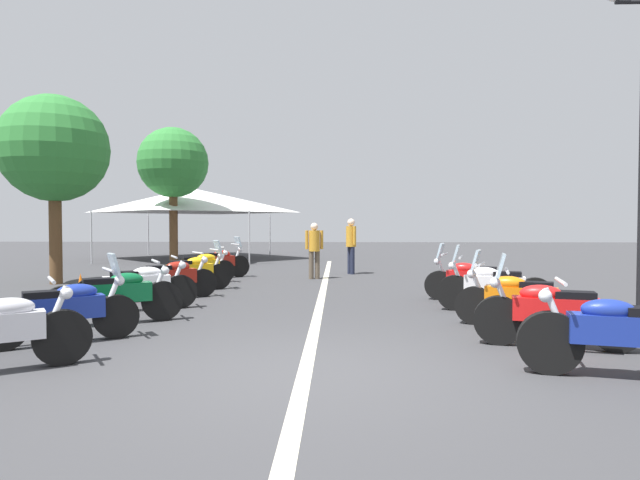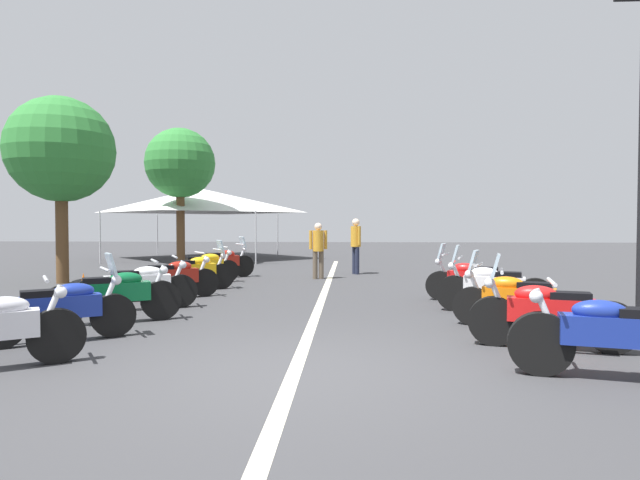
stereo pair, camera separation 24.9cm
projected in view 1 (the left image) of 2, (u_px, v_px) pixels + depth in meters
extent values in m
plane|color=#38383A|center=(305.00, 374.00, 5.65)|extent=(80.00, 80.00, 0.00)
cube|color=beige|center=(321.00, 300.00, 11.09)|extent=(22.63, 0.16, 0.01)
cylinder|color=black|center=(62.00, 337.00, 6.00)|extent=(0.46, 0.60, 0.63)
ellipsoid|color=silver|center=(8.00, 308.00, 5.71)|extent=(0.50, 0.58, 0.22)
cylinder|color=silver|center=(56.00, 311.00, 5.96)|extent=(0.22, 0.28, 0.58)
cylinder|color=silver|center=(52.00, 280.00, 5.93)|extent=(0.54, 0.38, 0.04)
sphere|color=silver|center=(66.00, 293.00, 6.01)|extent=(0.14, 0.14, 0.14)
cylinder|color=black|center=(116.00, 316.00, 7.40)|extent=(0.47, 0.58, 0.61)
cylinder|color=black|center=(3.00, 327.00, 6.65)|extent=(0.47, 0.58, 0.61)
cube|color=navy|center=(62.00, 308.00, 7.02)|extent=(0.83, 1.01, 0.30)
ellipsoid|color=navy|center=(77.00, 292.00, 7.11)|extent=(0.51, 0.57, 0.22)
cube|color=black|center=(43.00, 296.00, 6.89)|extent=(0.49, 0.54, 0.12)
cylinder|color=silver|center=(111.00, 295.00, 7.36)|extent=(0.22, 0.28, 0.58)
cylinder|color=silver|center=(108.00, 270.00, 7.32)|extent=(0.53, 0.39, 0.04)
sphere|color=silver|center=(119.00, 281.00, 7.41)|extent=(0.14, 0.14, 0.14)
cylinder|color=silver|center=(26.00, 329.00, 6.95)|extent=(0.38, 0.50, 0.08)
cube|color=silver|center=(114.00, 264.00, 7.36)|extent=(0.36, 0.31, 0.32)
cylinder|color=black|center=(162.00, 301.00, 8.74)|extent=(0.44, 0.64, 0.65)
cylinder|color=black|center=(64.00, 307.00, 8.08)|extent=(0.44, 0.64, 0.65)
cube|color=#0C592D|center=(115.00, 293.00, 8.40)|extent=(0.78, 1.11, 0.30)
ellipsoid|color=#0C592D|center=(127.00, 280.00, 8.48)|extent=(0.48, 0.58, 0.22)
cube|color=black|center=(100.00, 282.00, 8.30)|extent=(0.46, 0.55, 0.12)
cylinder|color=silver|center=(158.00, 283.00, 8.70)|extent=(0.20, 0.29, 0.58)
cylinder|color=silver|center=(156.00, 261.00, 8.67)|extent=(0.56, 0.33, 0.04)
sphere|color=silver|center=(165.00, 271.00, 8.75)|extent=(0.14, 0.14, 0.14)
cylinder|color=silver|center=(84.00, 310.00, 8.37)|extent=(0.33, 0.52, 0.08)
cylinder|color=black|center=(180.00, 292.00, 10.02)|extent=(0.40, 0.63, 0.63)
cylinder|color=black|center=(91.00, 296.00, 9.40)|extent=(0.40, 0.63, 0.63)
cube|color=white|center=(137.00, 284.00, 9.70)|extent=(0.76, 1.18, 0.30)
ellipsoid|color=white|center=(147.00, 273.00, 9.77)|extent=(0.46, 0.58, 0.22)
cube|color=black|center=(124.00, 275.00, 9.61)|extent=(0.44, 0.55, 0.12)
cylinder|color=silver|center=(177.00, 276.00, 9.98)|extent=(0.19, 0.29, 0.58)
cylinder|color=silver|center=(174.00, 257.00, 9.95)|extent=(0.58, 0.30, 0.04)
sphere|color=silver|center=(182.00, 265.00, 10.02)|extent=(0.14, 0.14, 0.14)
cylinder|color=silver|center=(110.00, 299.00, 9.69)|extent=(0.31, 0.53, 0.08)
cylinder|color=black|center=(202.00, 283.00, 11.58)|extent=(0.47, 0.58, 0.61)
cylinder|color=black|center=(134.00, 287.00, 10.78)|extent=(0.47, 0.58, 0.61)
cube|color=maroon|center=(169.00, 276.00, 11.17)|extent=(0.87, 1.07, 0.30)
ellipsoid|color=maroon|center=(178.00, 267.00, 11.26)|extent=(0.51, 0.57, 0.22)
cube|color=black|center=(159.00, 268.00, 11.05)|extent=(0.49, 0.54, 0.12)
cylinder|color=silver|center=(200.00, 269.00, 11.53)|extent=(0.22, 0.28, 0.58)
cylinder|color=silver|center=(198.00, 253.00, 11.50)|extent=(0.53, 0.39, 0.04)
sphere|color=silver|center=(205.00, 260.00, 11.59)|extent=(0.14, 0.14, 0.14)
cylinder|color=silver|center=(146.00, 290.00, 11.09)|extent=(0.38, 0.50, 0.08)
cylinder|color=black|center=(218.00, 276.00, 12.91)|extent=(0.45, 0.60, 0.62)
cylinder|color=black|center=(160.00, 280.00, 12.21)|extent=(0.45, 0.60, 0.62)
cube|color=#EAB214|center=(190.00, 270.00, 12.56)|extent=(0.80, 1.06, 0.30)
ellipsoid|color=#EAB214|center=(197.00, 262.00, 12.64)|extent=(0.49, 0.58, 0.22)
cube|color=black|center=(181.00, 263.00, 12.44)|extent=(0.47, 0.54, 0.12)
cylinder|color=silver|center=(216.00, 264.00, 12.87)|extent=(0.21, 0.28, 0.58)
cylinder|color=silver|center=(214.00, 250.00, 12.84)|extent=(0.55, 0.36, 0.04)
sphere|color=silver|center=(220.00, 256.00, 12.92)|extent=(0.14, 0.14, 0.14)
cylinder|color=silver|center=(170.00, 282.00, 12.51)|extent=(0.36, 0.51, 0.08)
cube|color=silver|center=(218.00, 247.00, 12.88)|extent=(0.37, 0.29, 0.32)
cylinder|color=black|center=(224.00, 271.00, 14.43)|extent=(0.46, 0.58, 0.61)
cylinder|color=black|center=(174.00, 274.00, 13.70)|extent=(0.46, 0.58, 0.61)
cube|color=#EAB214|center=(200.00, 266.00, 14.06)|extent=(0.81, 1.01, 0.30)
ellipsoid|color=#EAB214|center=(206.00, 258.00, 14.15)|extent=(0.51, 0.58, 0.22)
cube|color=black|center=(191.00, 259.00, 13.94)|extent=(0.48, 0.54, 0.12)
cylinder|color=silver|center=(222.00, 260.00, 14.39)|extent=(0.22, 0.28, 0.58)
cylinder|color=silver|center=(220.00, 247.00, 14.35)|extent=(0.54, 0.38, 0.04)
sphere|color=silver|center=(225.00, 253.00, 14.44)|extent=(0.14, 0.14, 0.14)
cylinder|color=silver|center=(182.00, 276.00, 14.00)|extent=(0.37, 0.50, 0.08)
cylinder|color=black|center=(239.00, 266.00, 15.85)|extent=(0.47, 0.62, 0.65)
cylinder|color=black|center=(192.00, 268.00, 15.11)|extent=(0.47, 0.62, 0.65)
cube|color=maroon|center=(216.00, 261.00, 15.47)|extent=(0.82, 1.05, 0.30)
ellipsoid|color=maroon|center=(222.00, 254.00, 15.56)|extent=(0.50, 0.58, 0.22)
cube|color=black|center=(209.00, 255.00, 15.35)|extent=(0.48, 0.54, 0.12)
cylinder|color=silver|center=(237.00, 256.00, 15.80)|extent=(0.22, 0.28, 0.58)
cylinder|color=silver|center=(235.00, 244.00, 15.77)|extent=(0.54, 0.37, 0.04)
sphere|color=silver|center=(240.00, 250.00, 15.86)|extent=(0.14, 0.14, 0.14)
cylinder|color=silver|center=(200.00, 271.00, 15.41)|extent=(0.37, 0.50, 0.08)
cube|color=silver|center=(238.00, 242.00, 15.81)|extent=(0.37, 0.30, 0.32)
cylinder|color=black|center=(550.00, 343.00, 5.63)|extent=(0.30, 0.69, 0.67)
cube|color=navy|center=(627.00, 330.00, 5.42)|extent=(0.55, 1.15, 0.30)
ellipsoid|color=navy|center=(608.00, 310.00, 5.47)|extent=(0.38, 0.57, 0.22)
cylinder|color=silver|center=(556.00, 315.00, 5.61)|extent=(0.14, 0.30, 0.58)
cylinder|color=silver|center=(561.00, 281.00, 5.59)|extent=(0.61, 0.19, 0.04)
sphere|color=silver|center=(545.00, 296.00, 5.63)|extent=(0.14, 0.14, 0.14)
cylinder|color=black|center=(499.00, 320.00, 7.00)|extent=(0.31, 0.66, 0.65)
cylinder|color=black|center=(616.00, 326.00, 6.59)|extent=(0.31, 0.66, 0.65)
cube|color=red|center=(556.00, 309.00, 6.79)|extent=(0.55, 1.09, 0.30)
ellipsoid|color=red|center=(541.00, 293.00, 6.84)|extent=(0.39, 0.57, 0.22)
cube|color=black|center=(575.00, 296.00, 6.72)|extent=(0.38, 0.53, 0.12)
cylinder|color=silver|center=(504.00, 298.00, 6.98)|extent=(0.14, 0.30, 0.58)
cylinder|color=silver|center=(507.00, 271.00, 6.95)|extent=(0.61, 0.20, 0.04)
sphere|color=silver|center=(495.00, 283.00, 7.00)|extent=(0.14, 0.14, 0.14)
cylinder|color=silver|center=(594.00, 336.00, 6.50)|extent=(0.22, 0.55, 0.08)
cube|color=silver|center=(501.00, 265.00, 6.97)|extent=(0.38, 0.21, 0.32)
cylinder|color=black|center=(474.00, 305.00, 8.42)|extent=(0.36, 0.61, 0.60)
cylinder|color=black|center=(570.00, 311.00, 7.85)|extent=(0.36, 0.61, 0.60)
cube|color=orange|center=(521.00, 297.00, 8.13)|extent=(0.66, 1.08, 0.30)
ellipsoid|color=orange|center=(509.00, 283.00, 8.19)|extent=(0.44, 0.58, 0.22)
cube|color=black|center=(536.00, 286.00, 8.03)|extent=(0.42, 0.54, 0.12)
cylinder|color=silver|center=(478.00, 287.00, 8.38)|extent=(0.17, 0.29, 0.58)
cylinder|color=silver|center=(481.00, 264.00, 8.35)|extent=(0.59, 0.27, 0.04)
sphere|color=silver|center=(471.00, 274.00, 8.42)|extent=(0.14, 0.14, 0.14)
cylinder|color=silver|center=(550.00, 318.00, 7.80)|extent=(0.28, 0.54, 0.08)
cube|color=silver|center=(476.00, 260.00, 8.38)|extent=(0.38, 0.25, 0.32)
cylinder|color=black|center=(455.00, 293.00, 9.77)|extent=(0.32, 0.66, 0.65)
cylinder|color=black|center=(535.00, 296.00, 9.33)|extent=(0.32, 0.66, 0.65)
cube|color=white|center=(494.00, 284.00, 9.55)|extent=(0.57, 1.09, 0.30)
ellipsoid|color=white|center=(484.00, 273.00, 9.60)|extent=(0.40, 0.57, 0.22)
cube|color=black|center=(507.00, 275.00, 9.47)|extent=(0.39, 0.53, 0.12)
cylinder|color=silver|center=(458.00, 277.00, 9.74)|extent=(0.15, 0.30, 0.58)
cylinder|color=silver|center=(461.00, 257.00, 9.72)|extent=(0.61, 0.22, 0.04)
sphere|color=silver|center=(452.00, 266.00, 9.77)|extent=(0.14, 0.14, 0.14)
cylinder|color=silver|center=(519.00, 302.00, 9.25)|extent=(0.23, 0.55, 0.08)
cube|color=silver|center=(456.00, 253.00, 9.74)|extent=(0.38, 0.22, 0.32)
cylinder|color=black|center=(439.00, 285.00, 11.12)|extent=(0.36, 0.62, 0.61)
cylinder|color=black|center=(507.00, 288.00, 10.59)|extent=(0.36, 0.62, 0.61)
cube|color=red|center=(473.00, 278.00, 10.85)|extent=(0.64, 1.06, 0.30)
ellipsoid|color=red|center=(464.00, 268.00, 10.91)|extent=(0.43, 0.58, 0.22)
cube|color=black|center=(484.00, 270.00, 10.76)|extent=(0.42, 0.54, 0.12)
cylinder|color=silver|center=(442.00, 271.00, 11.09)|extent=(0.17, 0.30, 0.58)
cylinder|color=silver|center=(444.00, 254.00, 11.06)|extent=(0.59, 0.26, 0.04)
sphere|color=silver|center=(437.00, 261.00, 11.13)|extent=(0.14, 0.14, 0.14)
cylinder|color=silver|center=(492.00, 293.00, 10.53)|extent=(0.28, 0.54, 0.08)
cube|color=silver|center=(441.00, 251.00, 11.09)|extent=(0.38, 0.25, 0.32)
cube|color=orange|center=(81.00, 303.00, 10.55)|extent=(0.36, 0.36, 0.03)
cone|color=orange|center=(81.00, 288.00, 10.54)|extent=(0.26, 0.26, 0.60)
cylinder|color=white|center=(81.00, 287.00, 10.54)|extent=(0.19, 0.19, 0.07)
cylinder|color=brown|center=(311.00, 265.00, 15.27)|extent=(0.14, 0.14, 0.80)
cylinder|color=brown|center=(317.00, 265.00, 15.31)|extent=(0.14, 0.14, 0.80)
cylinder|color=orange|center=(314.00, 241.00, 15.27)|extent=(0.32, 0.32, 0.60)
cylinder|color=orange|center=(307.00, 240.00, 15.22)|extent=(0.09, 0.09, 0.54)
cylinder|color=orange|center=(322.00, 240.00, 15.32)|extent=(0.09, 0.09, 0.54)
sphere|color=beige|center=(314.00, 227.00, 15.26)|extent=(0.22, 0.22, 0.22)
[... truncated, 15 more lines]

